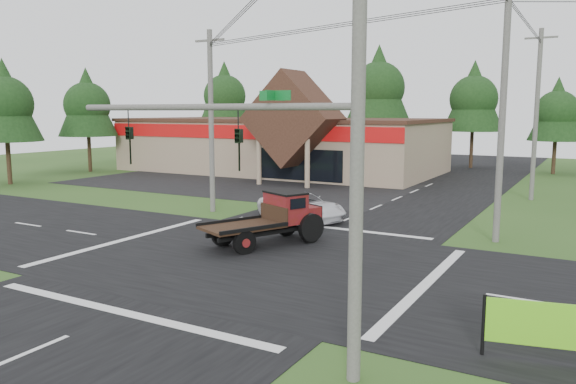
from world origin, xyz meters
The scene contains 19 objects.
ground centered at (0.00, 0.00, 0.00)m, with size 120.00×120.00×0.00m, color #2D4F1C.
road_ns centered at (0.00, 0.00, 0.01)m, with size 12.00×120.00×0.02m, color black.
road_ew centered at (0.00, 0.00, 0.01)m, with size 120.00×12.00×0.02m, color black.
parking_apron centered at (-14.00, 19.00, 0.01)m, with size 28.00×14.00×0.02m, color black.
cvs_building centered at (-15.70, 29.57, 2.78)m, with size 30.40×18.20×9.19m.
traffic_signal_mast centered at (5.82, -7.50, 4.43)m, with size 8.12×0.24×7.00m.
utility_pole_nr centered at (7.50, -7.50, 5.64)m, with size 2.00×0.30×11.00m.
utility_pole_nw centered at (-8.00, 8.00, 5.39)m, with size 2.00×0.30×10.50m.
utility_pole_ne centered at (8.00, 8.00, 5.89)m, with size 2.00×0.30×11.50m.
utility_pole_n centered at (8.00, 22.00, 5.74)m, with size 2.00×0.30×11.20m.
tree_row_a centered at (-30.00, 40.00, 8.05)m, with size 6.72×6.72×12.12m.
tree_row_b centered at (-20.00, 42.00, 6.70)m, with size 5.60×5.60×10.10m.
tree_row_c centered at (-10.00, 41.00, 8.72)m, with size 7.28×7.28×13.13m.
tree_row_d centered at (0.00, 42.00, 7.38)m, with size 6.16×6.16×11.11m.
tree_row_e centered at (8.00, 40.00, 6.03)m, with size 5.04×5.04×9.09m.
tree_side_w centered at (-32.00, 20.00, 6.70)m, with size 5.60×5.60×10.10m.
tree_side_w_near centered at (-30.00, 10.00, 6.70)m, with size 5.60×5.60×10.10m.
antique_flatbed_truck centered at (-0.85, 2.32, 1.17)m, with size 2.14×5.61×2.35m, color #5F180D, non-canonical shape.
white_pickup centered at (-2.20, 8.35, 0.74)m, with size 2.45×5.31×1.48m, color white.
Camera 1 is at (11.98, -18.43, 5.90)m, focal length 35.00 mm.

